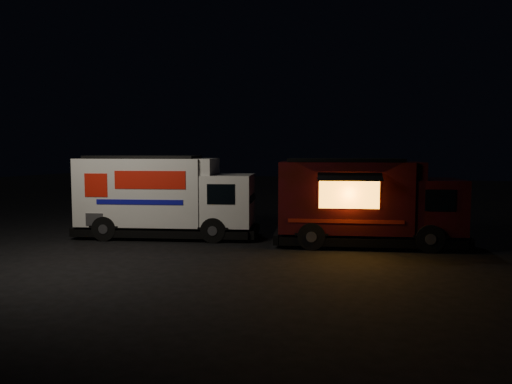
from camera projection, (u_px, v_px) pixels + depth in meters
name	position (u px, v px, depth m)	size (l,w,h in m)	color
ground	(217.00, 250.00, 14.74)	(80.00, 80.00, 0.00)	black
white_truck	(167.00, 196.00, 16.90)	(6.11, 2.08, 2.77)	silver
red_truck	(369.00, 202.00, 15.39)	(5.79, 2.13, 2.69)	#3E0B13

